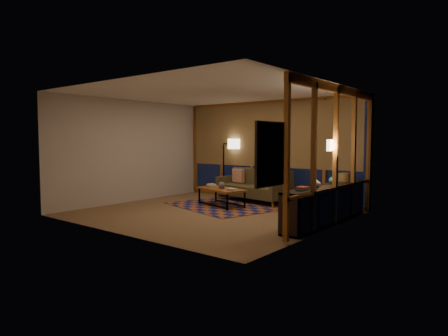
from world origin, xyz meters
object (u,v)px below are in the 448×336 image
Objects in this scene: floor_lamp at (223,167)px; bookshelf at (326,204)px; coffee_table at (221,197)px; sofa at (253,186)px.

floor_lamp is 4.36m from bookshelf.
floor_lamp is (-1.08, 1.44, 0.62)m from coffee_table.
coffee_table is 0.44× the size of bookshelf.
bookshelf is at bearing -17.60° from sofa.
sofa is at bearing -14.99° from floor_lamp.
bookshelf is (2.90, -0.27, 0.15)m from coffee_table.
bookshelf is at bearing -23.77° from floor_lamp.
sofa reaches higher than bookshelf.
coffee_table is at bearing -90.84° from sofa.
sofa is 1.55× the size of coffee_table.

